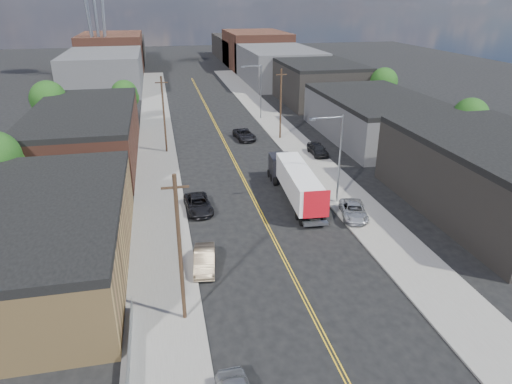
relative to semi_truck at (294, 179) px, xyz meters
name	(u,v)px	position (x,y,z in m)	size (l,w,h in m)	color
ground	(214,121)	(-4.08, 33.00, -2.08)	(260.00, 260.00, 0.00)	black
centerline	(228,148)	(-4.08, 18.00, -2.07)	(0.32, 120.00, 0.01)	gold
sidewalk_left	(157,152)	(-13.58, 18.00, -2.00)	(5.00, 140.00, 0.15)	slate
sidewalk_right	(294,144)	(5.42, 18.00, -2.00)	(5.00, 140.00, 0.15)	slate
warehouse_tan	(41,237)	(-22.08, -9.00, 0.72)	(12.00, 22.00, 5.60)	olive
warehouse_brown	(85,135)	(-22.08, 17.00, 1.22)	(12.00, 26.00, 6.60)	#4E2A1F
industrial_right_a	(499,177)	(17.91, -7.00, 1.47)	(14.00, 22.00, 7.10)	black
industrial_right_b	(376,117)	(17.92, 19.00, 0.97)	(14.00, 24.00, 6.10)	#3D3D40
industrial_right_c	(317,82)	(17.92, 45.00, 1.72)	(14.00, 22.00, 7.60)	black
skyline_left_a	(105,70)	(-24.08, 68.00, 1.92)	(16.00, 30.00, 8.00)	#3D3D40
skyline_right_a	(278,65)	(15.92, 68.00, 1.92)	(16.00, 30.00, 8.00)	#3D3D40
skyline_left_b	(112,53)	(-24.08, 93.00, 2.92)	(16.00, 26.00, 10.00)	#4E2A1F
skyline_right_b	(256,50)	(15.92, 93.00, 2.92)	(16.00, 26.00, 10.00)	#4E2A1F
skyline_left_c	(118,51)	(-24.08, 113.00, 1.42)	(16.00, 40.00, 7.00)	black
skyline_right_c	(243,48)	(15.92, 113.00, 1.42)	(16.00, 40.00, 7.00)	black
streetlight_near	(336,153)	(3.52, -2.00, 3.25)	(3.39, 0.25, 9.00)	gray
streetlight_far	(258,87)	(3.52, 33.00, 3.25)	(3.39, 0.25, 9.00)	gray
utility_pole_left_near	(180,250)	(-12.28, -17.00, 3.06)	(1.60, 0.26, 10.00)	black
utility_pole_left_far	(164,114)	(-12.28, 18.00, 3.06)	(1.60, 0.26, 10.00)	black
utility_pole_right	(281,104)	(4.12, 21.00, 3.06)	(1.60, 0.26, 10.00)	black
tree_left_mid	(49,101)	(-28.02, 28.00, 3.41)	(5.10, 5.04, 8.37)	black
tree_left_far	(125,95)	(-18.02, 35.00, 2.49)	(4.35, 4.20, 6.97)	black
tree_right_near	(470,118)	(25.98, 9.00, 2.80)	(4.60, 4.48, 7.44)	black
tree_right_far	(384,83)	(25.98, 33.00, 3.10)	(4.85, 4.76, 7.91)	black
semi_truck	(294,179)	(0.00, 0.00, 0.00)	(3.04, 14.08, 3.65)	silver
car_left_b	(204,260)	(-10.38, -11.27, -1.35)	(1.54, 4.42, 1.46)	#7D6A52
car_left_c	(198,204)	(-9.88, -1.00, -1.37)	(2.34, 5.07, 1.41)	black
car_right_lot_a	(354,210)	(4.12, -5.66, -1.26)	(2.20, 4.77, 1.33)	#AEB0B4
car_right_lot_c	(318,149)	(6.90, 12.44, -1.15)	(1.83, 4.54, 1.55)	black
car_ahead_truck	(244,135)	(-1.04, 21.74, -1.35)	(2.39, 5.19, 1.44)	black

